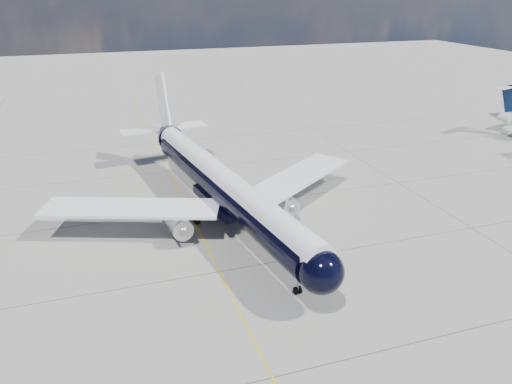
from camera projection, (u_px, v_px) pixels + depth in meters
ground at (181, 196)px, 66.19m from camera, size 320.00×320.00×0.00m
taxiway_centerline at (189, 211)px, 61.81m from camera, size 0.16×160.00×0.01m
main_airliner at (220, 183)px, 58.37m from camera, size 40.06×49.14×14.22m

